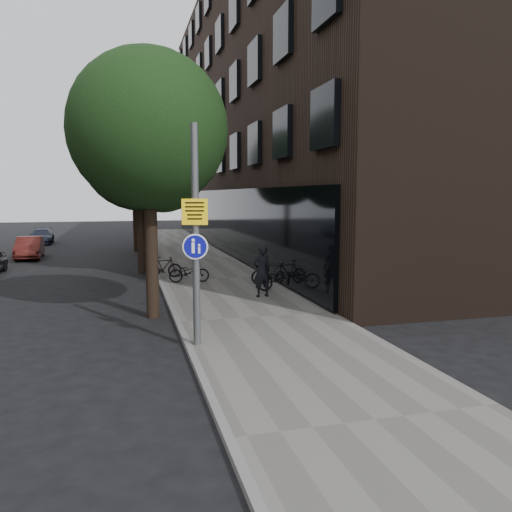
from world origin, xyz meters
name	(u,v)px	position (x,y,z in m)	size (l,w,h in m)	color
ground	(289,359)	(0.00, 0.00, 0.00)	(120.00, 120.00, 0.00)	black
sidewalk	(216,280)	(0.25, 10.00, 0.06)	(4.50, 60.00, 0.12)	slate
curb_edge	(160,282)	(-2.00, 10.00, 0.07)	(0.15, 60.00, 0.13)	slate
building_right_dark_brick	(305,111)	(8.50, 22.00, 9.00)	(12.00, 40.00, 18.00)	black
street_tree_near	(151,137)	(-2.53, 4.64, 5.11)	(4.40, 4.40, 7.50)	black
street_tree_mid	(140,158)	(-2.53, 13.14, 5.11)	(5.00, 5.00, 7.80)	black
street_tree_far	(135,169)	(-2.53, 22.14, 5.11)	(5.00, 5.00, 7.80)	black
signpost	(196,235)	(-1.80, 1.19, 2.62)	(0.56, 0.18, 4.94)	#595B5E
pedestrian	(262,271)	(1.07, 5.97, 0.99)	(0.63, 0.42, 1.74)	black
parked_bike_facade_near	(279,278)	(2.00, 6.99, 0.56)	(0.59, 1.69, 0.89)	black
parked_bike_facade_far	(271,273)	(2.00, 8.00, 0.58)	(0.43, 1.53, 0.92)	black
parked_bike_curb_near	(189,272)	(-0.93, 9.38, 0.53)	(0.54, 1.55, 0.82)	black
parked_bike_curb_far	(164,267)	(-1.80, 10.67, 0.56)	(0.42, 1.48, 0.89)	black
parked_car_mid	(29,248)	(-8.42, 19.87, 0.60)	(1.28, 3.66, 1.21)	maroon
parked_car_far	(42,236)	(-9.07, 28.74, 0.54)	(1.52, 3.73, 1.08)	#1D2234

